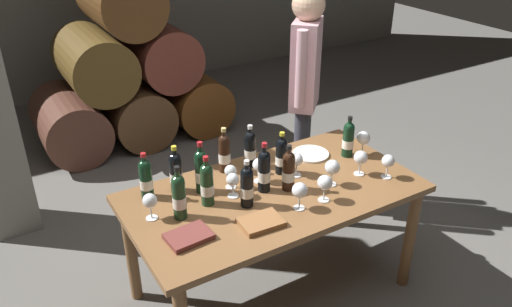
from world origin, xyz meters
TOP-DOWN VIEW (x-y plane):
  - ground_plane at (0.00, 0.00)m, footprint 14.00×14.00m
  - barrel_stack at (0.00, 2.60)m, footprint 1.86×0.90m
  - dining_table at (0.00, 0.00)m, footprint 1.70×0.90m
  - wine_bottle_0 at (0.64, 0.11)m, footprint 0.07×0.07m
  - wine_bottle_1 at (-0.14, 0.35)m, footprint 0.07×0.07m
  - wine_bottle_2 at (-0.39, 0.07)m, footprint 0.07×0.07m
  - wine_bottle_3 at (-0.36, 0.21)m, footprint 0.07×0.07m
  - wine_bottle_4 at (-0.65, 0.31)m, footprint 0.07×0.07m
  - wine_bottle_5 at (0.15, 0.15)m, footprint 0.07×0.07m
  - wine_bottle_6 at (-0.05, 0.03)m, footprint 0.07×0.07m
  - wine_bottle_7 at (-0.57, 0.03)m, footprint 0.07×0.07m
  - wine_bottle_8 at (0.08, -0.03)m, footprint 0.07×0.07m
  - wine_bottle_9 at (-0.21, -0.05)m, footprint 0.07×0.07m
  - wine_bottle_10 at (0.03, 0.32)m, footprint 0.07×0.07m
  - wine_bottle_11 at (-0.48, 0.28)m, footprint 0.07×0.07m
  - wine_glass_0 at (0.02, -0.23)m, footprint 0.09×0.09m
  - wine_glass_1 at (0.18, -0.23)m, footprint 0.09×0.09m
  - wine_glass_2 at (0.66, -0.23)m, footprint 0.08×0.08m
  - wine_glass_3 at (0.32, -0.12)m, footprint 0.09×0.09m
  - wine_glass_4 at (-0.02, 0.13)m, footprint 0.08×0.08m
  - wine_glass_5 at (0.21, 0.07)m, footprint 0.08×0.08m
  - wine_glass_6 at (-0.20, 0.16)m, footprint 0.07×0.07m
  - wine_glass_7 at (0.74, 0.08)m, footprint 0.09×0.09m
  - wine_glass_8 at (-0.23, 0.07)m, footprint 0.07×0.07m
  - wine_glass_9 at (0.55, -0.11)m, footprint 0.08×0.08m
  - wine_glass_10 at (-0.71, 0.10)m, footprint 0.08×0.08m
  - tasting_notebook at (-0.61, -0.16)m, footprint 0.23×0.17m
  - leather_ledger at (-0.24, -0.24)m, footprint 0.23×0.17m
  - serving_plate at (0.44, 0.24)m, footprint 0.24×0.24m
  - sommelier_presenting at (0.75, 0.75)m, footprint 0.37×0.37m

SIDE VIEW (x-z plane):
  - ground_plane at x=0.00m, z-range 0.00..0.00m
  - barrel_stack at x=0.00m, z-range -0.18..1.51m
  - dining_table at x=0.00m, z-range 0.29..1.05m
  - serving_plate at x=0.44m, z-range 0.76..0.77m
  - tasting_notebook at x=-0.61m, z-range 0.76..0.79m
  - leather_ledger at x=-0.24m, z-range 0.76..0.79m
  - wine_glass_6 at x=-0.20m, z-range 0.79..0.94m
  - wine_glass_8 at x=-0.23m, z-range 0.79..0.94m
  - wine_glass_5 at x=0.21m, z-range 0.79..0.94m
  - wine_glass_10 at x=-0.71m, z-range 0.79..0.94m
  - wine_glass_2 at x=0.66m, z-range 0.79..0.94m
  - wine_glass_4 at x=-0.02m, z-range 0.79..0.95m
  - wine_glass_9 at x=0.55m, z-range 0.79..0.95m
  - wine_glass_1 at x=0.18m, z-range 0.79..0.95m
  - wine_glass_0 at x=0.02m, z-range 0.79..0.95m
  - wine_glass_7 at x=0.74m, z-range 0.79..0.95m
  - wine_glass_3 at x=0.32m, z-range 0.79..0.96m
  - wine_bottle_5 at x=0.15m, z-range 0.74..1.02m
  - wine_bottle_0 at x=0.64m, z-range 0.74..1.02m
  - wine_bottle_10 at x=0.03m, z-range 0.74..1.02m
  - wine_bottle_4 at x=-0.65m, z-range 0.74..1.02m
  - wine_bottle_9 at x=-0.21m, z-range 0.74..1.02m
  - wine_bottle_8 at x=0.08m, z-range 0.74..1.03m
  - wine_bottle_1 at x=-0.14m, z-range 0.74..1.03m
  - wine_bottle_11 at x=-0.48m, z-range 0.74..1.03m
  - wine_bottle_2 at x=-0.39m, z-range 0.74..1.04m
  - wine_bottle_6 at x=-0.05m, z-range 0.74..1.05m
  - wine_bottle_7 at x=-0.57m, z-range 0.74..1.05m
  - wine_bottle_3 at x=-0.36m, z-range 0.74..1.06m
  - sommelier_presenting at x=0.75m, z-range 0.19..1.90m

